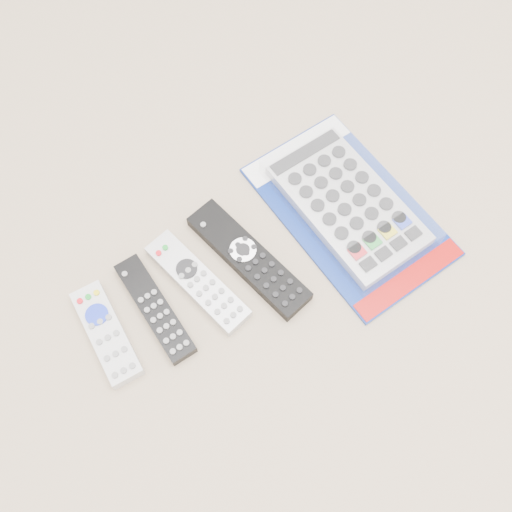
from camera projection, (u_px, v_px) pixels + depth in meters
remote_small_grey at (107, 333)px, 0.83m from camera, size 0.07×0.16×0.02m
remote_slim_black at (155, 309)px, 0.85m from camera, size 0.06×0.18×0.02m
remote_silver_dvd at (198, 282)px, 0.87m from camera, size 0.07×0.19×0.02m
remote_large_black at (249, 259)px, 0.88m from camera, size 0.07×0.23×0.02m
jumbo_remote_packaged at (348, 204)px, 0.91m from camera, size 0.22×0.34×0.04m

